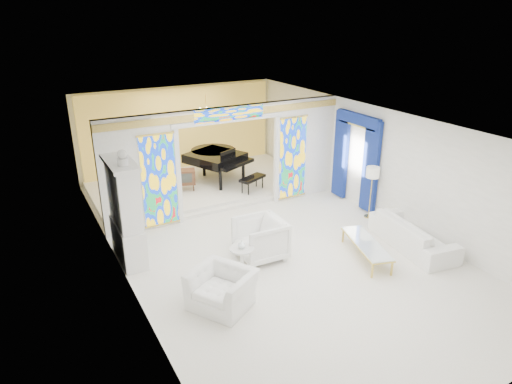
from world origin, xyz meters
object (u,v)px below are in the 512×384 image
china_cabinet (125,213)px  armchair_left (222,289)px  coffee_table (366,244)px  sofa (413,233)px  grand_piano (216,157)px  armchair_right (260,239)px  tv_console (186,177)px

china_cabinet → armchair_left: size_ratio=2.36×
coffee_table → armchair_left: bearing=-178.8°
sofa → coffee_table: bearing=93.9°
armchair_left → sofa: 5.05m
sofa → grand_piano: bearing=29.6°
armchair_right → tv_console: (-0.13, 4.46, 0.12)m
armchair_left → armchair_right: bearing=97.8°
sofa → coffee_table: (-1.36, 0.11, 0.01)m
china_cabinet → armchair_left: bearing=-67.1°
armchair_left → grand_piano: 6.79m
armchair_left → tv_console: size_ratio=1.76×
china_cabinet → armchair_right: china_cabinet is taller
china_cabinet → grand_piano: bearing=43.5°
armchair_left → grand_piano: grand_piano is taller
armchair_right → coffee_table: bearing=63.0°
armchair_right → grand_piano: (1.10, 4.95, 0.46)m
armchair_left → tv_console: 5.90m
coffee_table → tv_console: size_ratio=2.84×
coffee_table → tv_console: (-2.27, 5.65, 0.24)m
sofa → armchair_right: bearing=78.2°
armchair_right → grand_piano: 5.09m
sofa → china_cabinet: bearing=75.2°
armchair_right → sofa: 3.73m
grand_piano → tv_console: (-1.23, -0.50, -0.33)m
grand_piano → tv_console: size_ratio=4.81×
armchair_right → tv_console: bearing=-176.2°
china_cabinet → grand_piano: 5.20m
sofa → tv_console: 6.81m
armchair_left → tv_console: (1.42, 5.73, 0.23)m
tv_console → coffee_table: bearing=-49.4°
china_cabinet → grand_piano: china_cabinet is taller
grand_piano → armchair_right: bearing=-126.5°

